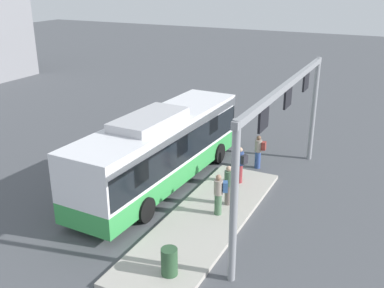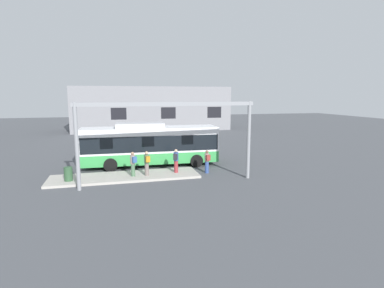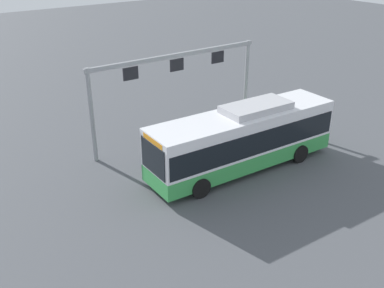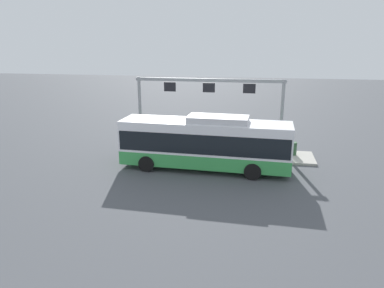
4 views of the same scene
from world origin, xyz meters
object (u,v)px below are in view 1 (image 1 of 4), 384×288
Objects in this scene: person_boarding at (259,151)px; person_waiting_far at (219,193)px; trash_bin at (169,262)px; bus_main at (160,147)px; person_waiting_mid at (229,184)px; person_waiting_near at (240,164)px.

person_boarding is 5.27m from person_waiting_far.
person_boarding is at bearing 1.48° from trash_bin.
bus_main is at bearing -48.90° from person_waiting_far.
person_waiting_mid is 1.86× the size of trash_bin.
bus_main is 6.84m from trash_bin.
trash_bin is (-7.10, -0.36, -0.44)m from person_waiting_near.
bus_main is at bearing 32.09° from trash_bin.
person_boarding is 1.00× the size of person_waiting_far.
person_boarding is at bearing -99.99° from person_waiting_mid.
person_waiting_far is (-1.61, -3.49, -0.76)m from bus_main.
person_waiting_mid reaches higher than person_boarding.
bus_main reaches higher than person_waiting_near.
bus_main is at bearing -23.69° from person_waiting_mid.
person_waiting_near is 1.00× the size of person_waiting_mid.
bus_main is 3.59m from person_waiting_near.
person_waiting_near reaches higher than person_boarding.
person_waiting_near is 1.86× the size of trash_bin.
person_waiting_far is 4.12m from trash_bin.
bus_main is 3.68m from person_waiting_mid.
person_waiting_mid is (-0.69, -3.54, -0.76)m from bus_main.
trash_bin is at bearing 86.19° from person_boarding.
person_waiting_far is at bearing -112.70° from bus_main.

